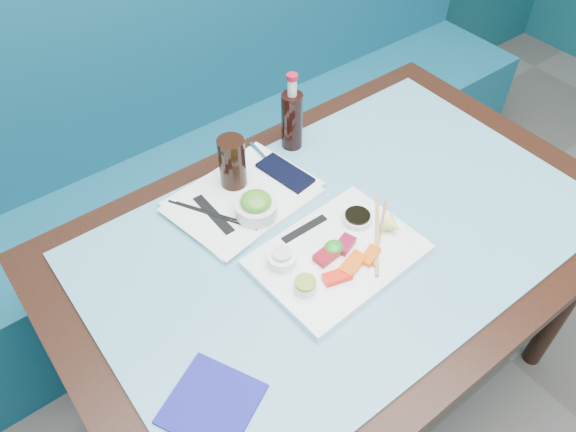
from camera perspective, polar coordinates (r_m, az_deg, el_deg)
booth_bench at (r=2.14m, az=-10.02°, el=4.94°), size 3.00×0.56×1.17m
dining_table at (r=1.44m, az=5.50°, el=-4.03°), size 1.40×0.90×0.75m
glass_top at (r=1.38m, az=5.75°, el=-1.73°), size 1.22×0.76×0.01m
sashimi_plate at (r=1.31m, az=5.06°, el=-4.04°), size 0.39×0.29×0.02m
salmon_left at (r=1.25m, az=5.02°, el=-6.17°), size 0.07×0.05×0.02m
salmon_mid at (r=1.28m, az=6.58°, el=-4.90°), size 0.08×0.05×0.02m
salmon_right at (r=1.30m, az=8.36°, el=-4.01°), size 0.06×0.05×0.01m
tuna_left at (r=1.29m, az=3.95°, el=-4.00°), size 0.06×0.04×0.02m
tuna_right at (r=1.31m, az=5.79°, el=-2.88°), size 0.06×0.05×0.02m
seaweed_garnish at (r=1.30m, az=4.67°, el=-3.23°), size 0.05×0.05×0.03m
ramekin_wasabi at (r=1.23m, az=1.75°, el=-7.21°), size 0.06×0.06×0.02m
wasabi_fill at (r=1.21m, az=1.77°, el=-6.78°), size 0.05×0.05×0.01m
ramekin_ginger at (r=1.27m, az=-0.61°, el=-4.40°), size 0.08×0.08×0.03m
ginger_fill at (r=1.25m, az=-0.62°, el=-3.86°), size 0.06×0.06×0.01m
soy_dish at (r=1.37m, az=7.05°, el=-0.22°), size 0.08×0.08×0.01m
soy_fill at (r=1.36m, az=7.09°, el=0.07°), size 0.08×0.08×0.01m
lemon_wedge at (r=1.35m, az=10.65°, el=-1.00°), size 0.05×0.05×0.05m
chopstick_sleeve at (r=1.35m, az=1.69°, el=-1.29°), size 0.13×0.02×0.00m
wooden_chopstick_a at (r=1.35m, az=9.05°, el=-1.82°), size 0.18×0.19×0.01m
wooden_chopstick_b at (r=1.35m, az=9.35°, el=-1.65°), size 0.17×0.14×0.01m
serving_tray at (r=1.44m, az=-4.59°, el=1.82°), size 0.37×0.29×0.01m
paper_placemat at (r=1.44m, az=-4.60°, el=2.03°), size 0.40×0.31×0.00m
seaweed_bowl at (r=1.37m, az=-3.24°, el=0.70°), size 0.13×0.13×0.04m
seaweed_salad at (r=1.35m, az=-3.29°, el=1.52°), size 0.09×0.09×0.04m
cola_glass at (r=1.43m, az=-5.68°, el=5.43°), size 0.08×0.08×0.14m
navy_pouch at (r=1.49m, az=-0.31°, el=4.40°), size 0.09×0.17×0.01m
fork at (r=1.55m, az=-2.84°, el=6.38°), size 0.02×0.10×0.01m
black_chopstick_a at (r=1.40m, az=-7.73°, el=0.12°), size 0.13×0.22×0.01m
black_chopstick_b at (r=1.40m, az=-7.46°, el=0.25°), size 0.12×0.19×0.01m
tray_sleeve at (r=1.40m, az=-7.59°, el=0.16°), size 0.03×0.16×0.00m
cola_bottle_body at (r=1.55m, az=0.41°, el=9.64°), size 0.08×0.08×0.17m
cola_bottle_neck at (r=1.49m, az=0.43°, el=12.96°), size 0.03×0.03×0.05m
cola_bottle_cap at (r=1.47m, az=0.44°, el=13.96°), size 0.04×0.04×0.01m
blue_napkin at (r=1.13m, az=-7.75°, el=-18.37°), size 0.22×0.22×0.01m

